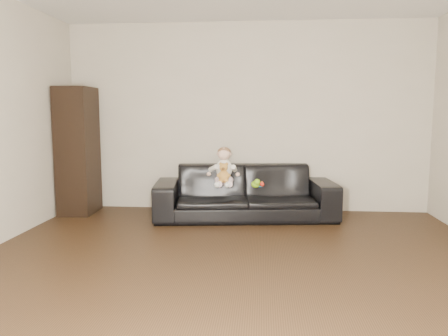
# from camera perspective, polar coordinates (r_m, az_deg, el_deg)

# --- Properties ---
(floor) EXTENTS (5.50, 5.50, 0.00)m
(floor) POSITION_cam_1_polar(r_m,az_deg,el_deg) (3.64, 1.12, -14.87)
(floor) COLOR #332112
(floor) RESTS_ON ground
(wall_back) EXTENTS (5.00, 0.00, 5.00)m
(wall_back) POSITION_cam_1_polar(r_m,az_deg,el_deg) (6.12, 2.94, 6.61)
(wall_back) COLOR #BBB19D
(wall_back) RESTS_ON ground
(wall_front) EXTENTS (5.00, 0.00, 5.00)m
(wall_front) POSITION_cam_1_polar(r_m,az_deg,el_deg) (0.66, -15.43, 0.71)
(wall_front) COLOR #BBB19D
(wall_front) RESTS_ON ground
(sofa) EXTENTS (2.41, 1.17, 0.68)m
(sofa) POSITION_cam_1_polar(r_m,az_deg,el_deg) (5.71, 2.76, -3.14)
(sofa) COLOR black
(sofa) RESTS_ON floor
(cabinet) EXTENTS (0.44, 0.60, 1.71)m
(cabinet) POSITION_cam_1_polar(r_m,az_deg,el_deg) (6.24, -18.54, 2.15)
(cabinet) COLOR black
(cabinet) RESTS_ON floor
(shelf_item) EXTENTS (0.19, 0.26, 0.28)m
(shelf_item) POSITION_cam_1_polar(r_m,az_deg,el_deg) (6.21, -18.51, 5.68)
(shelf_item) COLOR silver
(shelf_item) RESTS_ON cabinet
(baby) EXTENTS (0.37, 0.44, 0.49)m
(baby) POSITION_cam_1_polar(r_m,az_deg,el_deg) (5.55, -0.01, -0.07)
(baby) COLOR white
(baby) RESTS_ON sofa
(teddy_bear) EXTENTS (0.16, 0.16, 0.25)m
(teddy_bear) POSITION_cam_1_polar(r_m,az_deg,el_deg) (5.41, -0.05, -0.66)
(teddy_bear) COLOR #BB8335
(teddy_bear) RESTS_ON sofa
(toy_green) EXTENTS (0.14, 0.15, 0.09)m
(toy_green) POSITION_cam_1_polar(r_m,az_deg,el_deg) (5.40, 4.13, -2.13)
(toy_green) COLOR #81CD18
(toy_green) RESTS_ON sofa
(toy_rattle) EXTENTS (0.06, 0.06, 0.06)m
(toy_rattle) POSITION_cam_1_polar(r_m,az_deg,el_deg) (5.48, 4.97, -2.15)
(toy_rattle) COLOR red
(toy_rattle) RESTS_ON sofa
(toy_blue_disc) EXTENTS (0.09, 0.09, 0.01)m
(toy_blue_disc) POSITION_cam_1_polar(r_m,az_deg,el_deg) (5.51, 4.55, -2.35)
(toy_blue_disc) COLOR #178EBE
(toy_blue_disc) RESTS_ON sofa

